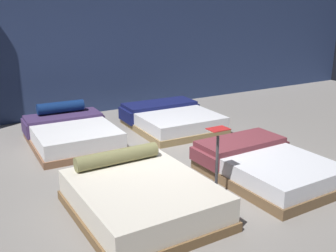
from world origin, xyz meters
name	(u,v)px	position (x,y,z in m)	size (l,w,h in m)	color
ground_plane	(171,168)	(0.00, 0.00, -0.01)	(18.00, 18.00, 0.02)	gray
showroom_back_wall	(85,41)	(0.00, 4.01, 1.75)	(18.00, 0.06, 3.50)	navy
bed_0	(142,197)	(-1.08, -1.08, 0.23)	(1.66, 1.98, 0.64)	brown
bed_1	(265,166)	(1.03, -1.08, 0.21)	(1.57, 2.03, 0.47)	brown
bed_2	(71,133)	(-1.06, 1.97, 0.22)	(1.58, 2.03, 0.68)	brown
bed_3	(171,119)	(1.12, 1.89, 0.20)	(1.75, 2.01, 0.46)	olive
price_sign	(217,172)	(0.00, -1.21, 0.39)	(0.28, 0.24, 1.01)	#3F3F44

